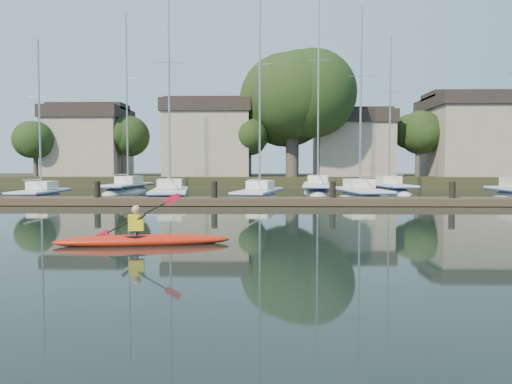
{
  "coord_description": "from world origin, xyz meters",
  "views": [
    {
      "loc": [
        -0.3,
        -11.24,
        1.99
      ],
      "look_at": [
        -0.64,
        3.77,
        1.2
      ],
      "focal_mm": 35.0,
      "sensor_mm": 36.0,
      "label": 1
    }
  ],
  "objects_px": {
    "sailboat_1": "(170,203)",
    "kayak": "(141,238)",
    "dock": "(273,201)",
    "sailboat_3": "(361,202)",
    "sailboat_6": "(318,195)",
    "sailboat_2": "(259,202)",
    "sailboat_0": "(40,202)",
    "sailboat_5": "(127,194)",
    "sailboat_7": "(390,195)"
  },
  "relations": [
    {
      "from": "sailboat_1",
      "to": "kayak",
      "type": "bearing_deg",
      "value": -89.34
    },
    {
      "from": "dock",
      "to": "sailboat_3",
      "type": "relative_size",
      "value": 2.65
    },
    {
      "from": "dock",
      "to": "sailboat_6",
      "type": "xyz_separation_m",
      "value": [
        3.49,
        12.29,
        -0.4
      ]
    },
    {
      "from": "sailboat_2",
      "to": "sailboat_0",
      "type": "bearing_deg",
      "value": -167.24
    },
    {
      "from": "kayak",
      "to": "sailboat_3",
      "type": "bearing_deg",
      "value": 54.28
    },
    {
      "from": "dock",
      "to": "kayak",
      "type": "bearing_deg",
      "value": -105.09
    },
    {
      "from": "kayak",
      "to": "dock",
      "type": "height_order",
      "value": "kayak"
    },
    {
      "from": "sailboat_5",
      "to": "sailboat_7",
      "type": "distance_m",
      "value": 20.0
    },
    {
      "from": "sailboat_0",
      "to": "sailboat_3",
      "type": "height_order",
      "value": "sailboat_3"
    },
    {
      "from": "dock",
      "to": "sailboat_1",
      "type": "bearing_deg",
      "value": 146.8
    },
    {
      "from": "sailboat_2",
      "to": "sailboat_7",
      "type": "distance_m",
      "value": 12.59
    },
    {
      "from": "sailboat_7",
      "to": "sailboat_0",
      "type": "bearing_deg",
      "value": -164.07
    },
    {
      "from": "sailboat_2",
      "to": "sailboat_5",
      "type": "xyz_separation_m",
      "value": [
        -10.26,
        8.2,
        -0.01
      ]
    },
    {
      "from": "sailboat_0",
      "to": "sailboat_5",
      "type": "bearing_deg",
      "value": 69.08
    },
    {
      "from": "sailboat_0",
      "to": "sailboat_1",
      "type": "bearing_deg",
      "value": -3.82
    },
    {
      "from": "sailboat_0",
      "to": "sailboat_5",
      "type": "height_order",
      "value": "sailboat_5"
    },
    {
      "from": "sailboat_0",
      "to": "sailboat_3",
      "type": "xyz_separation_m",
      "value": [
        19.19,
        0.83,
        -0.02
      ]
    },
    {
      "from": "dock",
      "to": "sailboat_3",
      "type": "bearing_deg",
      "value": 42.56
    },
    {
      "from": "sailboat_1",
      "to": "sailboat_5",
      "type": "height_order",
      "value": "sailboat_5"
    },
    {
      "from": "sailboat_1",
      "to": "sailboat_6",
      "type": "distance_m",
      "value": 12.67
    },
    {
      "from": "sailboat_1",
      "to": "sailboat_7",
      "type": "relative_size",
      "value": 1.07
    },
    {
      "from": "kayak",
      "to": "sailboat_3",
      "type": "xyz_separation_m",
      "value": [
        8.81,
        17.77,
        -0.36
      ]
    },
    {
      "from": "kayak",
      "to": "sailboat_6",
      "type": "bearing_deg",
      "value": 65.19
    },
    {
      "from": "sailboat_0",
      "to": "sailboat_2",
      "type": "xyz_separation_m",
      "value": [
        13.05,
        0.39,
        0.0
      ]
    },
    {
      "from": "dock",
      "to": "sailboat_6",
      "type": "bearing_deg",
      "value": 74.14
    },
    {
      "from": "sailboat_3",
      "to": "sailboat_6",
      "type": "relative_size",
      "value": 0.76
    },
    {
      "from": "sailboat_3",
      "to": "sailboat_5",
      "type": "xyz_separation_m",
      "value": [
        -16.41,
        7.76,
        0.0
      ]
    },
    {
      "from": "sailboat_1",
      "to": "sailboat_3",
      "type": "xyz_separation_m",
      "value": [
        11.4,
        0.94,
        -0.0
      ]
    },
    {
      "from": "dock",
      "to": "sailboat_7",
      "type": "bearing_deg",
      "value": 54.34
    },
    {
      "from": "sailboat_2",
      "to": "sailboat_6",
      "type": "relative_size",
      "value": 0.81
    },
    {
      "from": "dock",
      "to": "sailboat_2",
      "type": "bearing_deg",
      "value": 100.18
    },
    {
      "from": "sailboat_7",
      "to": "sailboat_1",
      "type": "bearing_deg",
      "value": -154.72
    },
    {
      "from": "sailboat_2",
      "to": "sailboat_6",
      "type": "xyz_separation_m",
      "value": [
        4.29,
        7.83,
        -0.02
      ]
    },
    {
      "from": "sailboat_1",
      "to": "sailboat_3",
      "type": "distance_m",
      "value": 11.44
    },
    {
      "from": "sailboat_6",
      "to": "sailboat_7",
      "type": "xyz_separation_m",
      "value": [
        5.44,
        0.15,
        0.0
      ]
    },
    {
      "from": "kayak",
      "to": "sailboat_0",
      "type": "xyz_separation_m",
      "value": [
        -10.38,
        16.94,
        -0.34
      ]
    },
    {
      "from": "dock",
      "to": "sailboat_6",
      "type": "relative_size",
      "value": 2.01
    },
    {
      "from": "sailboat_0",
      "to": "dock",
      "type": "bearing_deg",
      "value": -19.37
    },
    {
      "from": "sailboat_0",
      "to": "sailboat_7",
      "type": "distance_m",
      "value": 24.27
    },
    {
      "from": "sailboat_6",
      "to": "sailboat_7",
      "type": "height_order",
      "value": "sailboat_6"
    },
    {
      "from": "sailboat_0",
      "to": "sailboat_1",
      "type": "distance_m",
      "value": 7.79
    },
    {
      "from": "dock",
      "to": "sailboat_2",
      "type": "relative_size",
      "value": 2.47
    },
    {
      "from": "kayak",
      "to": "sailboat_2",
      "type": "xyz_separation_m",
      "value": [
        2.67,
        17.32,
        -0.34
      ]
    },
    {
      "from": "sailboat_6",
      "to": "sailboat_2",
      "type": "bearing_deg",
      "value": -113.52
    },
    {
      "from": "sailboat_7",
      "to": "sailboat_3",
      "type": "bearing_deg",
      "value": -119.69
    },
    {
      "from": "sailboat_0",
      "to": "sailboat_2",
      "type": "height_order",
      "value": "sailboat_2"
    },
    {
      "from": "sailboat_2",
      "to": "sailboat_6",
      "type": "height_order",
      "value": "sailboat_6"
    },
    {
      "from": "dock",
      "to": "sailboat_7",
      "type": "distance_m",
      "value": 15.32
    },
    {
      "from": "dock",
      "to": "sailboat_2",
      "type": "distance_m",
      "value": 4.55
    },
    {
      "from": "sailboat_1",
      "to": "sailboat_5",
      "type": "xyz_separation_m",
      "value": [
        -5.01,
        8.7,
        0.0
      ]
    }
  ]
}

